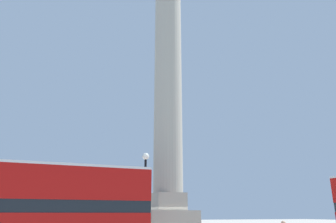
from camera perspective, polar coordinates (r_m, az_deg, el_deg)
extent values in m
cube|color=#A39E8E|center=(23.19, 0.00, -18.27)|extent=(3.35, 3.35, 1.15)
cube|color=#A39E8E|center=(23.20, 0.00, -15.43)|extent=(2.05, 2.05, 1.15)
cylinder|color=#A39E8E|center=(26.08, 0.00, 9.82)|extent=(2.09, 2.09, 21.12)
cube|color=black|center=(16.57, -22.72, -15.00)|extent=(10.69, 2.86, 0.55)
cube|color=#A80F0C|center=(16.63, -22.30, -11.51)|extent=(10.69, 2.91, 1.48)
cube|color=silver|center=(16.71, -21.99, -8.79)|extent=(10.69, 2.91, 0.12)
cylinder|color=black|center=(19.44, -4.08, -15.89)|extent=(0.14, 0.14, 5.15)
sphere|color=white|center=(19.71, -3.90, -7.80)|extent=(0.40, 0.40, 0.40)
sphere|color=tan|center=(17.83, 19.45, -17.86)|extent=(0.23, 0.23, 0.23)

